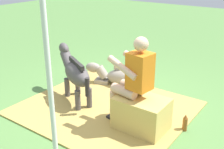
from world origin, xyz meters
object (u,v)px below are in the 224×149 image
Objects in this scene: person_seated at (133,78)px; pony_lying at (124,77)px; hay_bale at (141,114)px; tent_pole_left at (49,77)px; pony_standing at (75,72)px; soda_bottle at (185,123)px.

person_seated is 1.02× the size of pony_lying.
tent_pole_left reaches higher than hay_bale.
soda_bottle is (-1.92, -0.20, -0.41)m from pony_standing.
person_seated is 1.12× the size of pony_standing.
pony_standing is at bearing 71.20° from pony_lying.
person_seated reaches higher than pony_standing.
pony_standing is (1.38, -0.14, 0.29)m from hay_bale.
soda_bottle is at bearing -174.10° from pony_standing.
tent_pole_left reaches higher than pony_standing.
person_seated is 1.25m from pony_standing.
soda_bottle is at bearing -122.50° from tent_pole_left.
tent_pole_left is at bearing 69.34° from hay_bale.
person_seated reaches higher than pony_lying.
hay_bale reaches higher than soda_bottle.
person_seated is at bearing -5.76° from hay_bale.
pony_standing is at bearing -5.60° from person_seated.
hay_bale is 0.60× the size of pony_standing.
tent_pole_left is at bearing 57.50° from soda_bottle.
hay_bale is 0.54× the size of pony_lying.
tent_pole_left is (0.46, 1.23, 0.88)m from hay_bale.
soda_bottle is 0.12× the size of tent_pole_left.
tent_pole_left reaches higher than soda_bottle.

